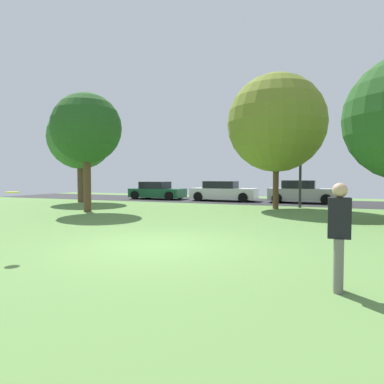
{
  "coord_description": "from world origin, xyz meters",
  "views": [
    {
      "loc": [
        4.0,
        -7.39,
        1.73
      ],
      "look_at": [
        0.0,
        2.3,
        1.25
      ],
      "focal_mm": 31.9,
      "sensor_mm": 36.0,
      "label": 1
    }
  ],
  "objects_px": {
    "parked_car_white": "(223,192)",
    "person_thrower": "(339,232)",
    "frisbee_disc": "(12,192)",
    "parked_car_silver": "(301,193)",
    "parked_car_green": "(157,191)",
    "street_lamp_post": "(300,167)",
    "oak_tree_right": "(276,123)",
    "oak_tree_center": "(86,129)",
    "maple_tree_near": "(80,137)"
  },
  "relations": [
    {
      "from": "parked_car_white",
      "to": "person_thrower",
      "type": "bearing_deg",
      "value": -67.61
    },
    {
      "from": "person_thrower",
      "to": "parked_car_white",
      "type": "bearing_deg",
      "value": -69.18
    },
    {
      "from": "frisbee_disc",
      "to": "parked_car_silver",
      "type": "height_order",
      "value": "parked_car_silver"
    },
    {
      "from": "parked_car_green",
      "to": "street_lamp_post",
      "type": "relative_size",
      "value": 0.91
    },
    {
      "from": "oak_tree_right",
      "to": "parked_car_green",
      "type": "relative_size",
      "value": 1.74
    },
    {
      "from": "parked_car_green",
      "to": "street_lamp_post",
      "type": "xyz_separation_m",
      "value": [
        10.74,
        -3.4,
        1.64
      ]
    },
    {
      "from": "oak_tree_right",
      "to": "parked_car_white",
      "type": "xyz_separation_m",
      "value": [
        -4.33,
        4.57,
        -3.89
      ]
    },
    {
      "from": "oak_tree_right",
      "to": "frisbee_disc",
      "type": "height_order",
      "value": "oak_tree_right"
    },
    {
      "from": "oak_tree_center",
      "to": "parked_car_white",
      "type": "height_order",
      "value": "oak_tree_center"
    },
    {
      "from": "person_thrower",
      "to": "parked_car_white",
      "type": "distance_m",
      "value": 18.98
    },
    {
      "from": "oak_tree_right",
      "to": "maple_tree_near",
      "type": "distance_m",
      "value": 12.8
    },
    {
      "from": "person_thrower",
      "to": "parked_car_green",
      "type": "height_order",
      "value": "person_thrower"
    },
    {
      "from": "frisbee_disc",
      "to": "person_thrower",
      "type": "bearing_deg",
      "value": 1.57
    },
    {
      "from": "maple_tree_near",
      "to": "frisbee_disc",
      "type": "height_order",
      "value": "maple_tree_near"
    },
    {
      "from": "person_thrower",
      "to": "frisbee_disc",
      "type": "height_order",
      "value": "person_thrower"
    },
    {
      "from": "street_lamp_post",
      "to": "oak_tree_center",
      "type": "bearing_deg",
      "value": -146.96
    },
    {
      "from": "person_thrower",
      "to": "maple_tree_near",
      "type": "bearing_deg",
      "value": -40.7
    },
    {
      "from": "oak_tree_right",
      "to": "parked_car_silver",
      "type": "relative_size",
      "value": 1.69
    },
    {
      "from": "oak_tree_right",
      "to": "maple_tree_near",
      "type": "height_order",
      "value": "oak_tree_right"
    },
    {
      "from": "person_thrower",
      "to": "parked_car_green",
      "type": "bearing_deg",
      "value": -56.05
    },
    {
      "from": "maple_tree_near",
      "to": "person_thrower",
      "type": "xyz_separation_m",
      "value": [
        15.69,
        -12.76,
        -3.44
      ]
    },
    {
      "from": "parked_car_silver",
      "to": "street_lamp_post",
      "type": "distance_m",
      "value": 3.98
    },
    {
      "from": "maple_tree_near",
      "to": "frisbee_disc",
      "type": "xyz_separation_m",
      "value": [
        9.17,
        -12.94,
        -2.95
      ]
    },
    {
      "from": "maple_tree_near",
      "to": "street_lamp_post",
      "type": "height_order",
      "value": "maple_tree_near"
    },
    {
      "from": "maple_tree_near",
      "to": "street_lamp_post",
      "type": "bearing_deg",
      "value": 5.42
    },
    {
      "from": "oak_tree_center",
      "to": "oak_tree_right",
      "type": "bearing_deg",
      "value": 31.27
    },
    {
      "from": "oak_tree_center",
      "to": "oak_tree_right",
      "type": "xyz_separation_m",
      "value": [
        8.3,
        5.04,
        0.49
      ]
    },
    {
      "from": "maple_tree_near",
      "to": "frisbee_disc",
      "type": "relative_size",
      "value": 18.26
    },
    {
      "from": "oak_tree_center",
      "to": "maple_tree_near",
      "type": "bearing_deg",
      "value": 132.95
    },
    {
      "from": "maple_tree_near",
      "to": "person_thrower",
      "type": "relative_size",
      "value": 3.98
    },
    {
      "from": "oak_tree_center",
      "to": "street_lamp_post",
      "type": "bearing_deg",
      "value": 33.04
    },
    {
      "from": "frisbee_disc",
      "to": "parked_car_white",
      "type": "height_order",
      "value": "frisbee_disc"
    },
    {
      "from": "maple_tree_near",
      "to": "parked_car_silver",
      "type": "bearing_deg",
      "value": 19.9
    },
    {
      "from": "parked_car_silver",
      "to": "street_lamp_post",
      "type": "height_order",
      "value": "street_lamp_post"
    },
    {
      "from": "frisbee_disc",
      "to": "oak_tree_right",
      "type": "bearing_deg",
      "value": 74.61
    },
    {
      "from": "oak_tree_right",
      "to": "frisbee_disc",
      "type": "distance_m",
      "value": 14.01
    },
    {
      "from": "frisbee_disc",
      "to": "maple_tree_near",
      "type": "bearing_deg",
      "value": 125.32
    },
    {
      "from": "oak_tree_right",
      "to": "person_thrower",
      "type": "height_order",
      "value": "oak_tree_right"
    },
    {
      "from": "oak_tree_center",
      "to": "street_lamp_post",
      "type": "xyz_separation_m",
      "value": [
        9.45,
        6.15,
        -1.8
      ]
    },
    {
      "from": "oak_tree_center",
      "to": "parked_car_white",
      "type": "distance_m",
      "value": 10.94
    },
    {
      "from": "oak_tree_right",
      "to": "person_thrower",
      "type": "xyz_separation_m",
      "value": [
        2.89,
        -12.98,
        -3.64
      ]
    },
    {
      "from": "parked_car_green",
      "to": "oak_tree_right",
      "type": "bearing_deg",
      "value": -25.19
    },
    {
      "from": "frisbee_disc",
      "to": "oak_tree_center",
      "type": "bearing_deg",
      "value": 119.96
    },
    {
      "from": "maple_tree_near",
      "to": "oak_tree_center",
      "type": "bearing_deg",
      "value": -47.05
    },
    {
      "from": "oak_tree_right",
      "to": "parked_car_white",
      "type": "height_order",
      "value": "oak_tree_right"
    },
    {
      "from": "oak_tree_center",
      "to": "parked_car_green",
      "type": "distance_m",
      "value": 10.23
    },
    {
      "from": "street_lamp_post",
      "to": "parked_car_white",
      "type": "bearing_deg",
      "value": 147.75
    },
    {
      "from": "maple_tree_near",
      "to": "parked_car_silver",
      "type": "height_order",
      "value": "maple_tree_near"
    },
    {
      "from": "oak_tree_right",
      "to": "person_thrower",
      "type": "relative_size",
      "value": 4.36
    },
    {
      "from": "person_thrower",
      "to": "frisbee_disc",
      "type": "distance_m",
      "value": 6.54
    }
  ]
}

